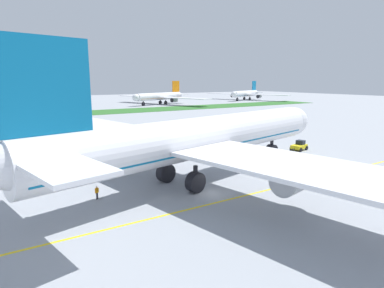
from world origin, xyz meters
The scene contains 9 objects.
ground_plane centered at (0.00, 0.00, 0.00)m, with size 600.00×600.00×0.00m, color #9399A0.
apron_taxi_line centered at (0.00, -3.00, 0.00)m, with size 280.00×0.36×0.01m, color yellow.
grass_median_strip centered at (0.00, 119.15, 0.05)m, with size 320.00×24.00×0.10m, color #2D6628.
airliner_foreground centered at (1.08, 5.36, 6.49)m, with size 61.44×99.49×19.12m.
pushback_tug centered at (32.20, 12.18, 0.96)m, with size 5.74×3.19×2.11m.
ground_crew_wingwalker_port centered at (-13.45, 6.05, 1.05)m, with size 0.52×0.47×1.73m.
service_truck_baggage_loader centered at (40.69, 48.74, 1.56)m, with size 4.96×3.83×2.90m.
parked_airliner_far_centre centered at (67.47, 149.32, 4.91)m, with size 42.94×69.60×14.47m.
parked_airliner_far_right centered at (142.24, 154.34, 4.85)m, with size 40.02×64.52×14.29m.
Camera 1 is at (-23.97, -33.50, 14.94)m, focal length 30.22 mm.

